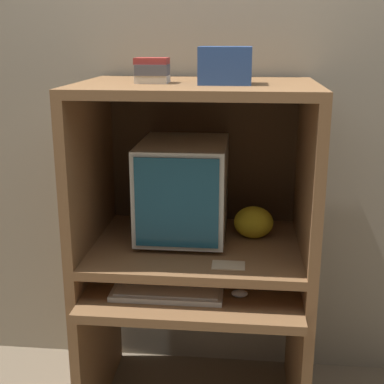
# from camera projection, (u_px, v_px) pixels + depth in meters

# --- Properties ---
(wall_back) EXTENTS (6.00, 0.06, 2.60)m
(wall_back) POSITION_uv_depth(u_px,v_px,m) (205.00, 108.00, 2.47)
(wall_back) COLOR gray
(wall_back) RESTS_ON ground_plane
(desk_base) EXTENTS (0.93, 0.75, 0.66)m
(desk_base) POSITION_uv_depth(u_px,v_px,m) (195.00, 331.00, 2.29)
(desk_base) COLOR brown
(desk_base) RESTS_ON ground_plane
(desk_monitor_shelf) EXTENTS (0.93, 0.67, 0.13)m
(desk_monitor_shelf) POSITION_uv_depth(u_px,v_px,m) (197.00, 250.00, 2.24)
(desk_monitor_shelf) COLOR brown
(desk_monitor_shelf) RESTS_ON desk_base
(hutch_upper) EXTENTS (0.93, 0.67, 0.66)m
(hutch_upper) POSITION_uv_depth(u_px,v_px,m) (198.00, 139.00, 2.15)
(hutch_upper) COLOR brown
(hutch_upper) RESTS_ON desk_monitor_shelf
(crt_monitor) EXTENTS (0.36, 0.46, 0.41)m
(crt_monitor) POSITION_uv_depth(u_px,v_px,m) (183.00, 188.00, 2.26)
(crt_monitor) COLOR beige
(crt_monitor) RESTS_ON desk_monitor_shelf
(keyboard) EXTENTS (0.43, 0.17, 0.03)m
(keyboard) POSITION_uv_depth(u_px,v_px,m) (167.00, 292.00, 2.07)
(keyboard) COLOR beige
(keyboard) RESTS_ON desk_base
(mouse) EXTENTS (0.06, 0.04, 0.03)m
(mouse) POSITION_uv_depth(u_px,v_px,m) (240.00, 293.00, 2.05)
(mouse) COLOR #B7B7B7
(mouse) RESTS_ON desk_base
(snack_bag) EXTENTS (0.17, 0.13, 0.14)m
(snack_bag) POSITION_uv_depth(u_px,v_px,m) (254.00, 222.00, 2.27)
(snack_bag) COLOR gold
(snack_bag) RESTS_ON desk_monitor_shelf
(book_stack) EXTENTS (0.13, 0.11, 0.09)m
(book_stack) POSITION_uv_depth(u_px,v_px,m) (152.00, 70.00, 2.01)
(book_stack) COLOR beige
(book_stack) RESTS_ON hutch_upper
(paper_card) EXTENTS (0.12, 0.08, 0.00)m
(paper_card) POSITION_uv_depth(u_px,v_px,m) (228.00, 265.00, 2.01)
(paper_card) COLOR #CCB28C
(paper_card) RESTS_ON desk_monitor_shelf
(storage_box) EXTENTS (0.19, 0.16, 0.13)m
(storage_box) POSITION_uv_depth(u_px,v_px,m) (225.00, 65.00, 1.96)
(storage_box) COLOR navy
(storage_box) RESTS_ON hutch_upper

